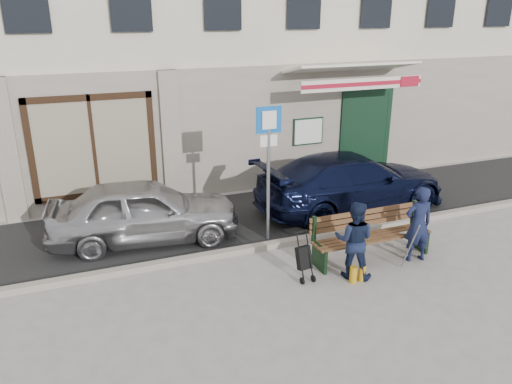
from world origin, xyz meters
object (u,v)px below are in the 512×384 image
car_silver (145,211)px  car_navy (352,182)px  parking_sign (269,152)px  woman (354,240)px  bench (370,237)px  stroller (304,259)px  man (418,224)px

car_silver → car_navy: bearing=-83.1°
parking_sign → car_navy: bearing=20.4°
parking_sign → woman: parking_sign is taller
car_navy → bench: size_ratio=1.95×
bench → parking_sign: bearing=134.4°
woman → stroller: size_ratio=1.62×
car_silver → stroller: (2.33, -2.61, -0.26)m
bench → car_navy: bearing=66.3°
car_navy → man: (-0.24, -2.72, 0.06)m
woman → bench: bearing=-108.2°
car_silver → woman: size_ratio=2.68×
man → bench: bearing=-16.3°
stroller → man: bearing=-12.0°
man → woman: 1.45m
car_navy → woman: size_ratio=3.27×
stroller → parking_sign: bearing=80.0°
parking_sign → stroller: size_ratio=3.16×
bench → stroller: bench is taller
bench → stroller: 1.52m
car_navy → stroller: size_ratio=5.31×
car_silver → bench: bearing=-114.7°
car_navy → woman: woman is taller
woman → stroller: woman is taller
car_silver → stroller: bearing=-131.2°
bench → man: bearing=-24.4°
man → stroller: 2.33m
parking_sign → stroller: parking_sign is taller
car_silver → man: (4.63, -2.74, 0.09)m
car_navy → man: size_ratio=3.16×
car_silver → parking_sign: parking_sign is taller
bench → woman: (-0.65, -0.47, 0.26)m
car_navy → woman: 3.30m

